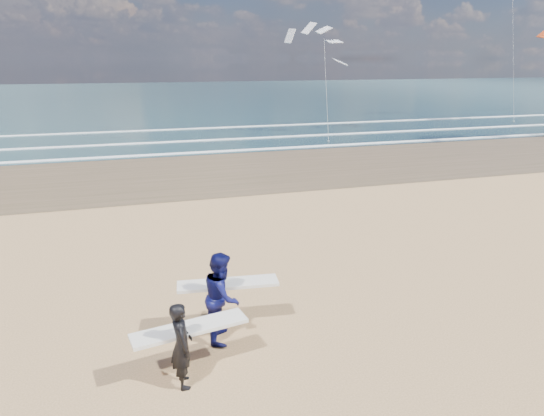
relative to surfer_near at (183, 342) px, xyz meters
name	(u,v)px	position (x,y,z in m)	size (l,w,h in m)	color
wet_sand_strip	(471,152)	(20.60, 18.15, -0.85)	(220.00, 12.00, 0.01)	brown
ocean	(257,95)	(20.60, 72.15, -0.85)	(220.00, 100.00, 0.02)	#1A343B
foam_breakers	(392,130)	(20.60, 28.25, -0.80)	(220.00, 11.70, 0.05)	white
surfer_near	(183,342)	(0.00, 0.00, 0.00)	(2.26, 1.12, 1.67)	black
surfer_far	(222,296)	(0.99, 1.32, 0.14)	(2.25, 1.30, 1.97)	#0C0E44
kite_1	(325,71)	(14.02, 27.23, 4.05)	(5.47, 4.70, 8.99)	slate
kite_5	(513,40)	(35.64, 32.66, 6.66)	(4.50, 4.59, 14.67)	slate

